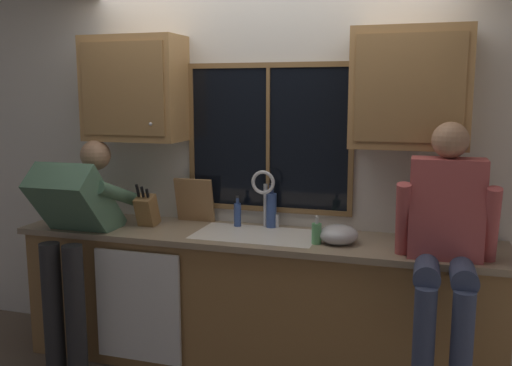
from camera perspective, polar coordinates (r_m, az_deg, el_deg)
back_wall at (r=3.92m, az=1.19°, el=1.04°), size 5.51×0.12×2.55m
window_glass at (r=3.82m, az=1.30°, el=4.60°), size 1.10×0.02×0.95m
window_frame_top at (r=3.80m, az=1.29°, el=12.01°), size 1.17×0.02×0.04m
window_frame_bottom at (r=3.88m, az=1.23°, el=-2.69°), size 1.17×0.02×0.04m
window_frame_left at (r=4.00m, az=-6.62°, el=4.75°), size 0.03×0.02×0.95m
window_frame_right at (r=3.69m, az=9.79°, el=4.31°), size 0.03×0.02×0.95m
window_mullion_center at (r=3.80m, az=1.25°, el=4.58°), size 0.02×0.02×0.95m
lower_cabinet_run at (r=3.81m, az=-0.33°, el=-12.25°), size 3.11×0.58×0.88m
countertop at (r=3.64m, az=-0.43°, el=-5.61°), size 3.17×0.62×0.04m
dishwasher_front at (r=3.78m, az=-12.04°, el=-12.31°), size 0.60×0.02×0.74m
upper_cabinet_left at (r=4.01m, az=-12.37°, el=9.41°), size 0.69×0.36×0.72m
upper_cabinet_right at (r=3.50m, az=15.53°, el=9.33°), size 0.69×0.36×0.72m
sink at (r=3.67m, az=0.01°, el=-6.78°), size 0.80×0.46×0.21m
faucet at (r=3.75m, az=0.93°, el=-0.90°), size 0.18×0.09×0.40m
person_standing at (r=3.89m, az=-18.02°, el=-4.47°), size 0.53×0.71×1.51m
person_sitting_on_counter at (r=3.18m, az=18.93°, el=-4.53°), size 0.54×0.59×1.26m
knife_block at (r=3.91m, az=-11.13°, el=-2.81°), size 0.12×0.18×0.32m
cutting_board at (r=3.98m, az=-6.34°, el=-1.77°), size 0.28×0.09×0.32m
mixing_bowl at (r=3.46m, az=8.45°, el=-5.26°), size 0.24×0.24×0.12m
soap_dispenser at (r=3.43m, az=6.23°, el=-5.12°), size 0.06×0.07×0.18m
bottle_green_glass at (r=3.80m, az=1.58°, el=-2.71°), size 0.07×0.07×0.31m
bottle_tall_clear at (r=3.84m, az=-1.91°, el=-3.20°), size 0.05×0.05×0.21m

